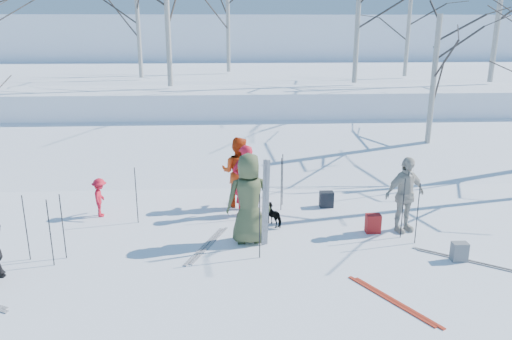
{
  "coord_description": "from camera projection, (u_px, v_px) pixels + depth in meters",
  "views": [
    {
      "loc": [
        -0.6,
        -9.25,
        4.47
      ],
      "look_at": [
        0.0,
        1.5,
        1.3
      ],
      "focal_mm": 35.0,
      "sensor_mm": 36.0,
      "label": 1
    }
  ],
  "objects": [
    {
      "name": "ground",
      "position": [
        260.0,
        252.0,
        10.15
      ],
      "size": [
        120.0,
        120.0,
        0.0
      ],
      "primitive_type": "plane",
      "color": "white",
      "rests_on": "ground"
    },
    {
      "name": "snow_ramp",
      "position": [
        247.0,
        157.0,
        16.82
      ],
      "size": [
        70.0,
        9.49,
        4.12
      ],
      "primitive_type": "cube",
      "rotation": [
        0.3,
        0.0,
        0.0
      ],
      "color": "white",
      "rests_on": "ground"
    },
    {
      "name": "snow_plateau",
      "position": [
        240.0,
        92.0,
        26.15
      ],
      "size": [
        70.0,
        18.0,
        2.2
      ],
      "primitive_type": "cube",
      "color": "white",
      "rests_on": "ground"
    },
    {
      "name": "far_hill",
      "position": [
        234.0,
        51.0,
        45.98
      ],
      "size": [
        90.0,
        30.0,
        6.0
      ],
      "primitive_type": "cube",
      "color": "white",
      "rests_on": "ground"
    },
    {
      "name": "skier_olive_center",
      "position": [
        249.0,
        199.0,
        10.37
      ],
      "size": [
        0.99,
        0.69,
        1.93
      ],
      "primitive_type": "imported",
      "rotation": [
        0.0,
        0.0,
        3.22
      ],
      "color": "#434E2F",
      "rests_on": "ground"
    },
    {
      "name": "skier_red_north",
      "position": [
        245.0,
        180.0,
        11.92
      ],
      "size": [
        0.71,
        0.55,
        1.74
      ],
      "primitive_type": "imported",
      "rotation": [
        0.0,
        0.0,
        3.38
      ],
      "color": "red",
      "rests_on": "ground"
    },
    {
      "name": "skier_redor_behind",
      "position": [
        238.0,
        172.0,
        12.49
      ],
      "size": [
        1.04,
        0.92,
        1.79
      ],
      "primitive_type": "imported",
      "rotation": [
        0.0,
        0.0,
        2.82
      ],
      "color": "red",
      "rests_on": "ground"
    },
    {
      "name": "skier_red_seated",
      "position": [
        100.0,
        197.0,
        11.92
      ],
      "size": [
        0.41,
        0.64,
        0.95
      ],
      "primitive_type": "imported",
      "rotation": [
        0.0,
        0.0,
        1.68
      ],
      "color": "red",
      "rests_on": "ground"
    },
    {
      "name": "skier_cream_east",
      "position": [
        405.0,
        195.0,
        10.96
      ],
      "size": [
        1.08,
        0.72,
        1.71
      ],
      "primitive_type": "imported",
      "rotation": [
        0.0,
        0.0,
        0.34
      ],
      "color": "beige",
      "rests_on": "ground"
    },
    {
      "name": "dog",
      "position": [
        275.0,
        215.0,
        11.45
      ],
      "size": [
        0.54,
        0.63,
        0.49
      ],
      "primitive_type": "imported",
      "rotation": [
        0.0,
        0.0,
        3.72
      ],
      "color": "black",
      "rests_on": "ground"
    },
    {
      "name": "upright_ski_left",
      "position": [
        264.0,
        204.0,
        10.14
      ],
      "size": [
        0.1,
        0.17,
        1.9
      ],
      "primitive_type": "cube",
      "rotation": [
        0.07,
        0.0,
        0.21
      ],
      "color": "silver",
      "rests_on": "ground"
    },
    {
      "name": "upright_ski_right",
      "position": [
        267.0,
        203.0,
        10.15
      ],
      "size": [
        0.1,
        0.23,
        1.89
      ],
      "primitive_type": "cube",
      "rotation": [
        0.1,
        0.0,
        0.15
      ],
      "color": "silver",
      "rests_on": "ground"
    },
    {
      "name": "ski_pair_b",
      "position": [
        207.0,
        245.0,
        10.44
      ],
      "size": [
        1.48,
        2.04,
        0.02
      ],
      "primitive_type": null,
      "rotation": [
        0.0,
        0.0,
        -0.37
      ],
      "color": "silver",
      "rests_on": "ground"
    },
    {
      "name": "ski_pair_c",
      "position": [
        393.0,
        301.0,
        8.35
      ],
      "size": [
        1.85,
        2.07,
        0.02
      ],
      "primitive_type": null,
      "rotation": [
        0.0,
        0.0,
        0.53
      ],
      "color": "#A92B18",
      "rests_on": "ground"
    },
    {
      "name": "ski_pair_d",
      "position": [
        464.0,
        260.0,
        9.79
      ],
      "size": [
        2.0,
        2.09,
        0.02
      ],
      "primitive_type": null,
      "rotation": [
        0.0,
        0.0,
        0.95
      ],
      "color": "silver",
      "rests_on": "ground"
    },
    {
      "name": "ski_pole_a",
      "position": [
        26.0,
        228.0,
        9.64
      ],
      "size": [
        0.02,
        0.02,
        1.34
      ],
      "primitive_type": "cylinder",
      "color": "black",
      "rests_on": "ground"
    },
    {
      "name": "ski_pole_b",
      "position": [
        63.0,
        227.0,
        9.7
      ],
      "size": [
        0.02,
        0.02,
        1.34
      ],
      "primitive_type": "cylinder",
      "color": "black",
      "rests_on": "ground"
    },
    {
      "name": "ski_pole_c",
      "position": [
        282.0,
        180.0,
        12.62
      ],
      "size": [
        0.02,
        0.02,
        1.34
      ],
      "primitive_type": "cylinder",
      "color": "black",
      "rests_on": "ground"
    },
    {
      "name": "ski_pole_d",
      "position": [
        417.0,
        214.0,
        10.37
      ],
      "size": [
        0.02,
        0.02,
        1.34
      ],
      "primitive_type": "cylinder",
      "color": "black",
      "rests_on": "ground"
    },
    {
      "name": "ski_pole_e",
      "position": [
        260.0,
        226.0,
        9.72
      ],
      "size": [
        0.02,
        0.02,
        1.34
      ],
      "primitive_type": "cylinder",
      "color": "black",
      "rests_on": "ground"
    },
    {
      "name": "ski_pole_f",
      "position": [
        257.0,
        191.0,
        11.74
      ],
      "size": [
        0.02,
        0.02,
        1.34
      ],
      "primitive_type": "cylinder",
      "color": "black",
      "rests_on": "ground"
    },
    {
      "name": "ski_pole_g",
      "position": [
        136.0,
        195.0,
        11.46
      ],
      "size": [
        0.02,
        0.02,
        1.34
      ],
      "primitive_type": "cylinder",
      "color": "black",
      "rests_on": "ground"
    },
    {
      "name": "ski_pole_h",
      "position": [
        50.0,
        233.0,
        9.41
      ],
      "size": [
        0.02,
        0.02,
        1.34
      ],
      "primitive_type": "cylinder",
      "color": "black",
      "rests_on": "ground"
    },
    {
      "name": "ski_pole_i",
      "position": [
        403.0,
        208.0,
        10.66
      ],
      "size": [
        0.02,
        0.02,
        1.34
      ],
      "primitive_type": "cylinder",
      "color": "black",
      "rests_on": "ground"
    },
    {
      "name": "ski_pole_j",
      "position": [
        281.0,
        184.0,
        12.25
      ],
      "size": [
        0.02,
        0.02,
        1.34
      ],
      "primitive_type": "cylinder",
      "color": "black",
      "rests_on": "ground"
    },
    {
      "name": "backpack_red",
      "position": [
        373.0,
        223.0,
        11.05
      ],
      "size": [
        0.32,
        0.22,
        0.42
      ],
      "primitive_type": "cube",
      "color": "maroon",
      "rests_on": "ground"
    },
    {
      "name": "backpack_grey",
      "position": [
        459.0,
        252.0,
        9.73
      ],
      "size": [
        0.3,
        0.2,
        0.38
      ],
      "primitive_type": "cube",
      "color": "slate",
      "rests_on": "ground"
    },
    {
      "name": "backpack_dark",
      "position": [
        326.0,
        199.0,
        12.6
      ],
      "size": [
        0.34,
        0.24,
        0.4
      ],
      "primitive_type": "cube",
      "color": "black",
      "rests_on": "ground"
    },
    {
      "name": "birch_plateau_b",
      "position": [
        358.0,
        4.0,
        19.06
      ],
      "size": [
        4.75,
        4.75,
        5.94
      ],
      "primitive_type": null,
      "color": "silver",
      "rests_on": "snow_plateau"
    },
    {
      "name": "birch_plateau_c",
      "position": [
        228.0,
        11.0,
        23.65
      ],
      "size": [
        4.59,
        4.59,
        5.7
      ],
      "primitive_type": null,
      "color": "silver",
      "rests_on": "snow_plateau"
    },
    {
      "name": "birch_plateau_e",
      "position": [
        138.0,
        21.0,
        21.06
      ],
      "size": [
        3.94,
        3.94,
        4.76
      ],
      "primitive_type": null,
      "color": "silver",
      "rests_on": "snow_plateau"
    },
    {
      "name": "birch_plateau_g",
      "position": [
        167.0,
        1.0,
        17.92
      ],
      "size": [
        4.85,
        4.85,
        6.08
      ],
      "primitive_type": null,
      "color": "silver",
      "rests_on": "snow_plateau"
    },
    {
      "name": "birch_plateau_h",
      "position": [
        409.0,
        25.0,
        21.79
      ],
      "size": [
        3.66,
        3.66,
        4.37
      ],
      "primitive_type": null,
      "color": "silver",
      "rests_on": "snow_plateau"
    },
    {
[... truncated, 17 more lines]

